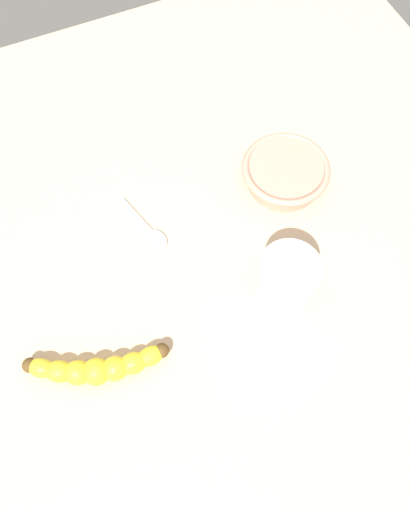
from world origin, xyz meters
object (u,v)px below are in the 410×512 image
object	(u,v)px
banana	(96,367)
ceramic_bowl	(285,173)
smoothie_glass	(285,284)
teaspoon	(155,235)

from	to	relation	value
banana	ceramic_bowl	size ratio (longest dim) A/B	1.36
smoothie_glass	ceramic_bowl	size ratio (longest dim) A/B	0.74
smoothie_glass	teaspoon	bearing A→B (deg)	38.33
ceramic_bowl	teaspoon	xyz separation A→B (cm)	(-1.10, 22.90, -2.16)
banana	smoothie_glass	distance (cm)	28.19
banana	ceramic_bowl	distance (cm)	41.57
ceramic_bowl	teaspoon	distance (cm)	23.03
smoothie_glass	teaspoon	xyz separation A→B (cm)	(16.78, 13.27, -4.44)
banana	teaspoon	bearing A→B (deg)	65.29
banana	teaspoon	size ratio (longest dim) A/B	1.72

